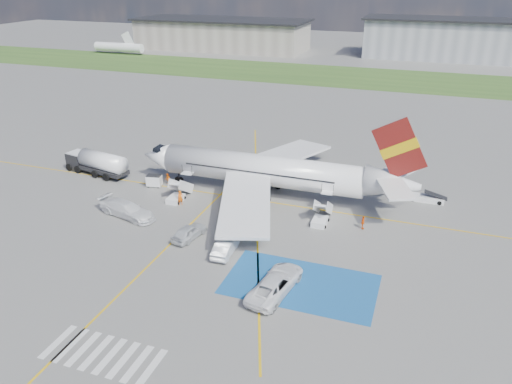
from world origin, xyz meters
TOP-DOWN VIEW (x-y plane):
  - ground at (0.00, 0.00)m, footprint 400.00×400.00m
  - grass_strip at (0.00, 95.00)m, footprint 400.00×30.00m
  - taxiway_line_main at (0.00, 12.00)m, footprint 120.00×0.20m
  - taxiway_line_cross at (-5.00, -10.00)m, footprint 0.20×60.00m
  - taxiway_line_diag at (0.00, 12.00)m, footprint 20.71×56.45m
  - staging_box at (10.00, -4.00)m, footprint 14.00×8.00m
  - crosswalk at (-1.80, -18.00)m, footprint 9.00×4.00m
  - terminal_west at (-55.00, 130.00)m, footprint 60.00×22.00m
  - terminal_centre at (20.00, 135.00)m, footprint 48.00×18.00m
  - airliner at (1.51, 14.00)m, footprint 36.81×32.95m
  - airstairs_fwd at (-9.50, 8.70)m, footprint 1.90×5.20m
  - airstairs_aft at (9.00, 8.70)m, footprint 1.90×5.20m
  - fuel_tanker at (-24.28, 12.75)m, footprint 10.35×4.58m
  - gpu_cart at (-14.43, 11.56)m, footprint 2.13×1.56m
  - belt_loader at (20.30, 18.94)m, footprint 4.64×1.75m
  - car_silver_a at (-3.65, 0.35)m, footprint 2.71×4.95m
  - car_silver_b at (1.32, -1.29)m, footprint 1.93×4.84m
  - van_white_a at (8.13, -5.84)m, footprint 3.62×6.32m
  - van_white_b at (-12.99, 2.71)m, footprint 6.42×3.86m
  - crew_fwd at (-8.45, 7.62)m, footprint 0.81×0.81m
  - crew_nose at (-12.99, 12.65)m, footprint 1.00×1.00m
  - crew_aft at (13.80, 8.84)m, footprint 0.45×0.94m

SIDE VIEW (x-z plane):
  - ground at x=0.00m, z-range 0.00..0.00m
  - grass_strip at x=0.00m, z-range 0.00..0.01m
  - taxiway_line_main at x=0.00m, z-range 0.00..0.01m
  - taxiway_line_cross at x=-5.00m, z-range 0.00..0.01m
  - taxiway_line_diag at x=0.00m, z-range 0.00..0.01m
  - staging_box at x=10.00m, z-range 0.00..0.01m
  - crosswalk at x=-1.80m, z-range 0.00..0.01m
  - belt_loader at x=20.30m, z-range -0.35..1.04m
  - airstairs_fwd at x=-9.50m, z-range -1.18..2.42m
  - airstairs_aft at x=9.00m, z-range -1.18..2.42m
  - gpu_cart at x=-14.43m, z-range -0.08..1.55m
  - crew_aft at x=13.80m, z-range 0.00..1.55m
  - car_silver_b at x=1.32m, z-range 0.00..1.57m
  - car_silver_a at x=-3.65m, z-range 0.00..1.59m
  - crew_nose at x=-12.99m, z-range 0.00..1.63m
  - crew_fwd at x=-8.45m, z-range 0.00..1.89m
  - van_white_a at x=8.13m, z-range 0.00..2.24m
  - van_white_b at x=-12.99m, z-range 0.00..2.35m
  - fuel_tanker at x=-24.28m, z-range -0.27..3.15m
  - airliner at x=1.51m, z-range -2.57..9.35m
  - terminal_west at x=-55.00m, z-range 0.00..10.00m
  - terminal_centre at x=20.00m, z-range 0.00..12.00m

